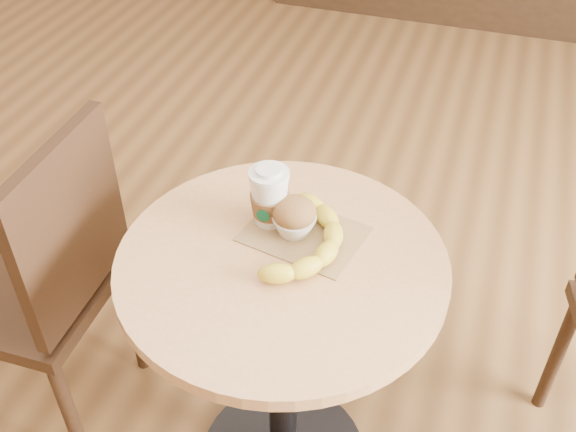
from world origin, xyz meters
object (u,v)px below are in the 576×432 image
(muffin, at_px, (294,217))
(banana, at_px, (312,240))
(chair_left, at_px, (45,280))
(cafe_table, at_px, (282,332))
(coffee_cup, at_px, (270,199))

(muffin, distance_m, banana, 0.06)
(chair_left, height_order, muffin, chair_left)
(chair_left, xyz_separation_m, banana, (0.66, 0.06, 0.27))
(cafe_table, distance_m, chair_left, 0.61)
(muffin, bearing_deg, banana, -36.29)
(muffin, height_order, banana, muffin)
(chair_left, xyz_separation_m, muffin, (0.61, 0.10, 0.29))
(cafe_table, height_order, muffin, muffin)
(chair_left, bearing_deg, cafe_table, 89.96)
(cafe_table, height_order, banana, banana)
(banana, bearing_deg, coffee_cup, 157.97)
(coffee_cup, bearing_deg, muffin, -16.86)
(coffee_cup, bearing_deg, banana, -26.41)
(cafe_table, relative_size, banana, 2.49)
(cafe_table, height_order, coffee_cup, coffee_cup)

